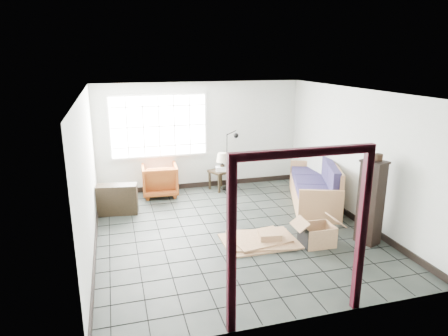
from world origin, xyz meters
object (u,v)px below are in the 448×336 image
object	(u,v)px
armchair	(160,178)
side_table	(220,174)
futon_sofa	(317,188)
tall_shelf	(371,202)

from	to	relation	value
armchair	side_table	world-z (taller)	armchair
futon_sofa	tall_shelf	bearing A→B (deg)	-71.14
side_table	tall_shelf	world-z (taller)	tall_shelf
futon_sofa	tall_shelf	distance (m)	2.02
futon_sofa	armchair	distance (m)	3.62
armchair	side_table	distance (m)	1.47
armchair	side_table	bearing A→B (deg)	-176.35
armchair	futon_sofa	bearing A→B (deg)	158.83
futon_sofa	tall_shelf	world-z (taller)	tall_shelf
futon_sofa	armchair	world-z (taller)	futon_sofa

